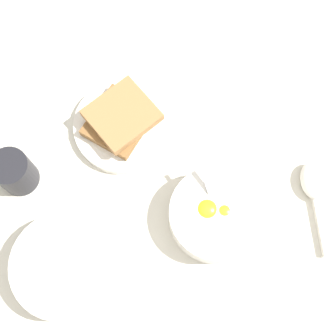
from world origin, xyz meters
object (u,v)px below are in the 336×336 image
object	(u,v)px
toast_plate	(124,126)
egg_bowl	(216,215)
toast_sandwich	(121,118)
drinking_cup	(14,172)
soup_spoon	(316,189)
congee_bowl	(66,266)

from	to	relation	value
toast_plate	egg_bowl	bearing A→B (deg)	-85.08
toast_sandwich	toast_plate	bearing A→B (deg)	-95.53
toast_sandwich	drinking_cup	bearing A→B (deg)	171.27
egg_bowl	soup_spoon	world-z (taller)	egg_bowl
egg_bowl	drinking_cup	distance (m)	0.34
soup_spoon	drinking_cup	world-z (taller)	drinking_cup
congee_bowl	drinking_cup	xyz separation A→B (m)	(0.02, 0.18, 0.01)
toast_plate	toast_sandwich	bearing A→B (deg)	84.47
drinking_cup	toast_plate	bearing A→B (deg)	-9.94
soup_spoon	congee_bowl	size ratio (longest dim) A/B	0.91
toast_plate	soup_spoon	distance (m)	0.35
soup_spoon	drinking_cup	distance (m)	0.51
soup_spoon	toast_plate	bearing A→B (deg)	121.89
toast_plate	toast_sandwich	distance (m)	0.03
egg_bowl	toast_plate	world-z (taller)	egg_bowl
congee_bowl	drinking_cup	distance (m)	0.18
toast_sandwich	soup_spoon	distance (m)	0.36
egg_bowl	soup_spoon	xyz separation A→B (m)	(0.17, -0.07, -0.01)
toast_sandwich	soup_spoon	xyz separation A→B (m)	(0.19, -0.30, -0.02)
toast_sandwich	drinking_cup	distance (m)	0.20
egg_bowl	toast_sandwich	size ratio (longest dim) A/B	1.16
egg_bowl	toast_sandwich	xyz separation A→B (m)	(-0.02, 0.23, 0.01)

